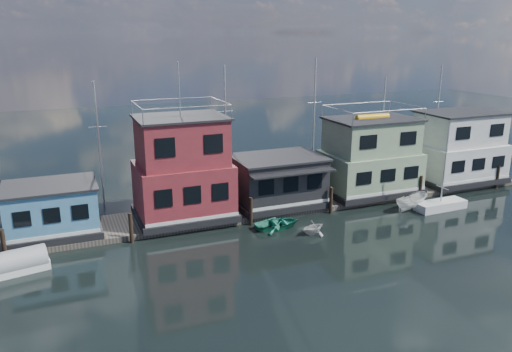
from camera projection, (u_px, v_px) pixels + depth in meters
name	position (u px, v px, depth m)	size (l,w,h in m)	color
ground	(363.00, 266.00, 31.56)	(160.00, 160.00, 0.00)	black
dock	(283.00, 205.00, 42.20)	(48.00, 5.00, 0.40)	#595147
houseboat_blue	(52.00, 210.00, 35.17)	(6.40, 4.90, 3.66)	black
houseboat_red	(183.00, 170.00, 38.07)	(7.40, 5.90, 11.86)	black
houseboat_dark	(278.00, 180.00, 41.39)	(7.40, 6.10, 4.06)	black
houseboat_green	(370.00, 157.00, 44.33)	(8.40, 5.90, 7.03)	black
houseboat_white	(458.00, 148.00, 47.94)	(8.40, 5.90, 6.66)	black
pilings	(294.00, 205.00, 39.34)	(42.28, 0.28, 2.20)	#2D2116
background_masts	(302.00, 127.00, 47.78)	(36.40, 0.16, 12.00)	silver
dinghy_white	(313.00, 227.00, 36.46)	(1.77, 2.05, 1.08)	beige
day_sailer	(440.00, 204.00, 41.62)	(4.53, 1.61, 7.08)	silver
dinghy_teal	(278.00, 223.00, 37.62)	(2.54, 3.56, 0.74)	#258A6D
motorboat	(411.00, 202.00, 41.41)	(1.28, 3.41, 1.32)	white
tarp_runabout	(15.00, 264.00, 30.55)	(4.08, 2.26, 1.57)	white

